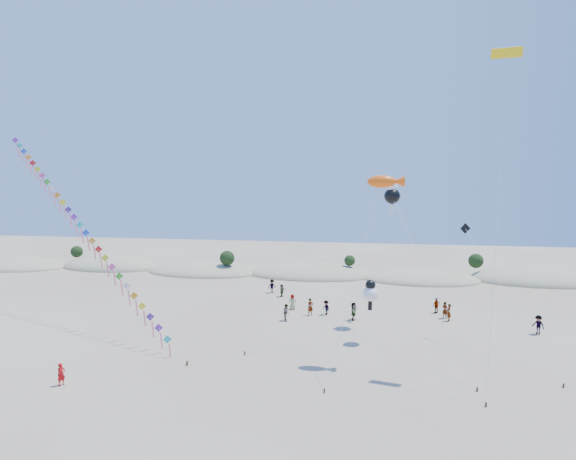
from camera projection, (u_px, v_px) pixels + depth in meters
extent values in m
plane|color=gray|center=(221.00, 438.00, 27.11)|extent=(160.00, 160.00, 0.00)
ellipsoid|color=gray|center=(13.00, 267.00, 77.77)|extent=(18.00, 9.90, 2.80)
ellipsoid|color=#1A3212|center=(13.00, 262.00, 77.69)|extent=(14.40, 6.48, 0.72)
ellipsoid|color=gray|center=(111.00, 267.00, 77.12)|extent=(16.00, 8.80, 3.60)
ellipsoid|color=#1A3212|center=(111.00, 261.00, 77.01)|extent=(12.80, 5.76, 0.64)
ellipsoid|color=gray|center=(204.00, 272.00, 73.33)|extent=(17.60, 9.68, 3.00)
ellipsoid|color=#1A3212|center=(204.00, 267.00, 73.23)|extent=(14.08, 6.34, 0.70)
ellipsoid|color=gray|center=(309.00, 274.00, 71.59)|extent=(19.00, 10.45, 3.40)
ellipsoid|color=#1A3212|center=(309.00, 268.00, 71.49)|extent=(15.20, 6.84, 0.76)
ellipsoid|color=gray|center=(421.00, 280.00, 67.80)|extent=(16.40, 9.02, 2.80)
ellipsoid|color=#1A3212|center=(421.00, 275.00, 67.71)|extent=(13.12, 5.90, 0.66)
ellipsoid|color=gray|center=(537.00, 281.00, 67.15)|extent=(18.00, 9.90, 3.80)
ellipsoid|color=#1A3212|center=(537.00, 274.00, 67.03)|extent=(14.40, 6.48, 0.72)
sphere|color=black|center=(77.00, 252.00, 77.96)|extent=(1.90, 1.90, 1.90)
sphere|color=black|center=(227.00, 258.00, 71.26)|extent=(2.20, 2.20, 2.20)
sphere|color=black|center=(350.00, 261.00, 70.53)|extent=(1.60, 1.60, 1.60)
sphere|color=black|center=(476.00, 261.00, 69.16)|extent=(2.10, 2.10, 2.10)
cube|color=#3F2D1E|center=(187.00, 363.00, 37.39)|extent=(0.12, 0.12, 0.35)
cylinder|color=silver|center=(83.00, 229.00, 47.35)|extent=(27.78, 18.18, 18.88)
cube|color=#19BDB0|center=(167.00, 339.00, 38.97)|extent=(1.34, 0.52, 1.41)
cube|color=pink|center=(170.00, 352.00, 39.12)|extent=(0.19, 0.45, 1.55)
cube|color=purple|center=(159.00, 328.00, 39.71)|extent=(1.34, 0.52, 1.41)
cube|color=pink|center=(161.00, 341.00, 39.85)|extent=(0.19, 0.45, 1.55)
cube|color=#4D2595|center=(150.00, 317.00, 40.44)|extent=(1.34, 0.52, 1.41)
cube|color=pink|center=(153.00, 329.00, 40.59)|extent=(0.19, 0.45, 1.55)
cube|color=yellow|center=(142.00, 306.00, 41.17)|extent=(1.34, 0.52, 1.41)
cube|color=pink|center=(145.00, 318.00, 41.32)|extent=(0.19, 0.45, 1.55)
cube|color=orange|center=(134.00, 296.00, 41.90)|extent=(1.34, 0.52, 1.41)
cube|color=pink|center=(137.00, 308.00, 42.05)|extent=(0.19, 0.45, 1.55)
cube|color=silver|center=(126.00, 286.00, 42.64)|extent=(1.34, 0.52, 1.41)
cube|color=pink|center=(129.00, 298.00, 42.78)|extent=(0.19, 0.45, 1.55)
cube|color=green|center=(119.00, 276.00, 43.37)|extent=(1.34, 0.52, 1.41)
cube|color=pink|center=(122.00, 288.00, 43.51)|extent=(0.19, 0.45, 1.55)
cube|color=#EA499B|center=(112.00, 267.00, 44.10)|extent=(1.34, 0.52, 1.41)
cube|color=pink|center=(115.00, 279.00, 44.25)|extent=(0.19, 0.45, 1.55)
cube|color=#C6DB19|center=(105.00, 258.00, 44.83)|extent=(1.34, 0.52, 1.41)
cube|color=pink|center=(108.00, 269.00, 44.98)|extent=(0.19, 0.45, 1.55)
cube|color=red|center=(99.00, 249.00, 45.56)|extent=(1.34, 0.52, 1.41)
cube|color=pink|center=(101.00, 261.00, 45.71)|extent=(0.19, 0.45, 1.55)
cube|color=orange|center=(92.00, 241.00, 46.30)|extent=(1.34, 0.52, 1.41)
cube|color=pink|center=(95.00, 252.00, 46.44)|extent=(0.19, 0.45, 1.55)
cube|color=blue|center=(86.00, 233.00, 47.03)|extent=(1.34, 0.52, 1.41)
cube|color=pink|center=(88.00, 244.00, 47.18)|extent=(0.19, 0.45, 1.55)
cube|color=#19BDB0|center=(80.00, 225.00, 47.76)|extent=(1.34, 0.52, 1.41)
cube|color=pink|center=(82.00, 236.00, 47.91)|extent=(0.19, 0.45, 1.55)
cube|color=purple|center=(74.00, 217.00, 48.49)|extent=(1.34, 0.52, 1.41)
cube|color=pink|center=(76.00, 228.00, 48.64)|extent=(0.19, 0.45, 1.55)
cube|color=#4D2595|center=(68.00, 210.00, 49.23)|extent=(1.34, 0.52, 1.41)
cube|color=pink|center=(71.00, 220.00, 49.37)|extent=(0.19, 0.45, 1.55)
cube|color=yellow|center=(63.00, 202.00, 49.96)|extent=(1.34, 0.52, 1.41)
cube|color=pink|center=(65.00, 213.00, 50.11)|extent=(0.19, 0.45, 1.55)
cube|color=orange|center=(57.00, 195.00, 50.69)|extent=(1.34, 0.52, 1.41)
cube|color=pink|center=(60.00, 206.00, 50.84)|extent=(0.19, 0.45, 1.55)
cube|color=silver|center=(52.00, 189.00, 51.42)|extent=(1.34, 0.52, 1.41)
cube|color=pink|center=(55.00, 199.00, 51.57)|extent=(0.19, 0.45, 1.55)
cube|color=green|center=(47.00, 182.00, 52.16)|extent=(1.34, 0.52, 1.41)
cube|color=pink|center=(50.00, 192.00, 52.30)|extent=(0.19, 0.45, 1.55)
cube|color=#EA499B|center=(42.00, 175.00, 52.89)|extent=(1.34, 0.52, 1.41)
cube|color=pink|center=(45.00, 185.00, 53.04)|extent=(0.19, 0.45, 1.55)
cube|color=#C6DB19|center=(37.00, 169.00, 53.62)|extent=(1.34, 0.52, 1.41)
cube|color=pink|center=(40.00, 179.00, 53.77)|extent=(0.19, 0.45, 1.55)
cube|color=red|center=(33.00, 163.00, 54.35)|extent=(1.34, 0.52, 1.41)
cube|color=pink|center=(35.00, 173.00, 54.50)|extent=(0.19, 0.45, 1.55)
cube|color=orange|center=(28.00, 157.00, 55.09)|extent=(1.34, 0.52, 1.41)
cube|color=pink|center=(31.00, 167.00, 55.23)|extent=(0.19, 0.45, 1.55)
cube|color=blue|center=(24.00, 151.00, 55.82)|extent=(1.34, 0.52, 1.41)
cube|color=pink|center=(26.00, 161.00, 55.96)|extent=(0.19, 0.45, 1.55)
cube|color=#19BDB0|center=(20.00, 146.00, 56.55)|extent=(1.34, 0.52, 1.41)
cube|color=pink|center=(22.00, 155.00, 56.70)|extent=(0.19, 0.45, 1.55)
cube|color=purple|center=(15.00, 140.00, 57.28)|extent=(1.34, 0.52, 1.41)
cube|color=pink|center=(18.00, 150.00, 57.43)|extent=(0.19, 0.45, 1.55)
cube|color=#3F2D1E|center=(324.00, 391.00, 32.69)|extent=(0.10, 0.10, 0.30)
cylinder|color=silver|center=(355.00, 280.00, 34.95)|extent=(3.84, 6.83, 14.24)
ellipsoid|color=#FF590D|center=(382.00, 182.00, 37.19)|extent=(2.25, 0.99, 0.99)
cone|color=#FF590D|center=(398.00, 182.00, 37.00)|extent=(0.90, 0.90, 0.90)
cube|color=#3F2D1E|center=(245.00, 353.00, 39.55)|extent=(0.10, 0.10, 0.30)
cylinder|color=silver|center=(310.00, 323.00, 40.83)|extent=(10.20, 4.69, 4.41)
sphere|color=white|center=(370.00, 294.00, 42.10)|extent=(1.33, 1.33, 1.33)
sphere|color=black|center=(370.00, 285.00, 42.01)|extent=(0.89, 0.89, 0.89)
cube|color=black|center=(370.00, 306.00, 42.22)|extent=(0.35, 0.18, 0.80)
cube|color=#3F2D1E|center=(477.00, 389.00, 32.87)|extent=(0.10, 0.10, 0.30)
cylinder|color=silver|center=(427.00, 277.00, 39.75)|extent=(5.17, 14.68, 12.73)
sphere|color=black|center=(392.00, 196.00, 46.61)|extent=(1.53, 1.53, 1.53)
sphere|color=white|center=(392.00, 187.00, 46.50)|extent=(0.99, 0.99, 0.99)
cube|color=white|center=(392.00, 208.00, 46.74)|extent=(0.35, 0.18, 0.80)
cube|color=white|center=(385.00, 196.00, 46.71)|extent=(0.60, 0.15, 0.25)
cube|color=white|center=(399.00, 196.00, 46.50)|extent=(0.60, 0.15, 0.25)
cube|color=#3F2D1E|center=(486.00, 405.00, 30.70)|extent=(0.10, 0.10, 0.30)
cylinder|color=silver|center=(497.00, 219.00, 32.76)|extent=(2.15, 7.24, 23.55)
cube|color=yellow|center=(507.00, 53.00, 34.80)|extent=(2.17, 0.88, 0.76)
cube|color=black|center=(507.00, 53.00, 34.81)|extent=(2.10, 0.54, 0.19)
cube|color=#3F2D1E|center=(564.00, 386.00, 33.47)|extent=(0.10, 0.10, 0.30)
cylinder|color=silver|center=(508.00, 297.00, 38.67)|extent=(4.77, 11.01, 9.90)
cube|color=black|center=(465.00, 228.00, 43.86)|extent=(0.97, 0.29, 0.99)
imported|color=#AA0D0F|center=(61.00, 374.00, 33.77)|extent=(0.59, 0.69, 1.61)
imported|color=slate|center=(286.00, 312.00, 48.83)|extent=(0.82, 0.95, 1.71)
imported|color=slate|center=(292.00, 302.00, 52.85)|extent=(0.91, 0.66, 1.71)
imported|color=slate|center=(310.00, 307.00, 50.63)|extent=(0.80, 0.74, 1.83)
imported|color=slate|center=(326.00, 308.00, 50.89)|extent=(1.07, 1.14, 1.55)
imported|color=slate|center=(354.00, 311.00, 48.93)|extent=(0.67, 1.75, 1.85)
imported|color=slate|center=(445.00, 310.00, 49.57)|extent=(0.76, 0.74, 1.76)
imported|color=slate|center=(449.00, 313.00, 48.60)|extent=(0.64, 0.76, 1.79)
imported|color=slate|center=(272.00, 286.00, 60.35)|extent=(1.26, 1.17, 1.71)
imported|color=slate|center=(436.00, 305.00, 51.47)|extent=(1.05, 0.89, 1.69)
imported|color=slate|center=(538.00, 325.00, 44.66)|extent=(1.27, 1.30, 1.79)
imported|color=slate|center=(282.00, 290.00, 58.45)|extent=(0.77, 1.49, 1.54)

